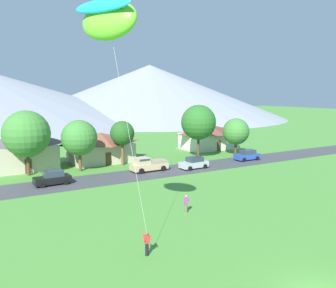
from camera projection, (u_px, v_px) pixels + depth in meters
The scene contains 17 objects.
road_strip at pixel (114, 178), 45.15m from camera, with size 160.00×6.17×0.08m, color #424247.
mountain_far_west_ridge at pixel (151, 96), 147.95m from camera, with size 80.33×80.33×18.45m, color #8E939E.
mountain_east_ridge at pixel (150, 91), 152.94m from camera, with size 116.07×116.07×22.72m, color #8E939E.
house_leftmost at pixel (100, 147), 55.64m from camera, with size 9.93×7.53×4.65m.
house_left_center at pixel (24, 150), 50.29m from camera, with size 9.22×7.59×5.43m.
house_right_center at pixel (208, 136), 68.46m from camera, with size 10.75×7.14×4.78m.
tree_near_left at pixel (236, 132), 61.08m from camera, with size 4.62×4.62×6.51m.
tree_left_of_center at pixel (79, 138), 48.50m from camera, with size 4.95×4.95×7.21m.
tree_center at pixel (122, 133), 52.56m from camera, with size 3.67×3.67×6.73m.
tree_right_of_center at pixel (26, 134), 45.90m from camera, with size 6.16×6.16×8.66m.
tree_far_right at pixel (199, 122), 57.66m from camera, with size 5.78×5.78×8.97m.
parked_car_black_west_end at pixel (53, 178), 41.62m from camera, with size 4.28×2.23×1.68m.
parked_car_blue_mid_west at pixel (247, 155), 56.78m from camera, with size 4.28×2.24×1.68m.
parked_car_silver_east_end at pixel (194, 163), 50.52m from camera, with size 4.28×2.24×1.68m.
pickup_truck_sand_west_side at pixel (148, 164), 48.73m from camera, with size 5.21×2.33×1.99m.
kite_flyer_with_kite at pixel (109, 21), 21.49m from camera, with size 4.05×4.53×16.71m.
watcher_person at pixel (186, 204), 32.06m from camera, with size 0.56×0.24×1.68m.
Camera 1 is at (-16.01, -10.85, 10.98)m, focal length 37.45 mm.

